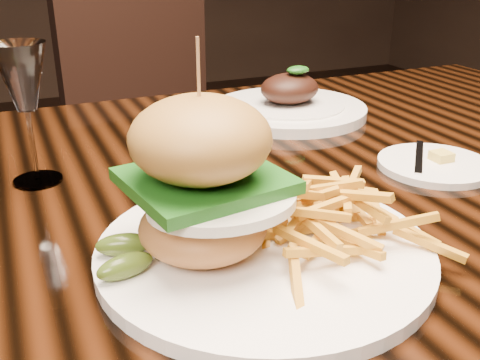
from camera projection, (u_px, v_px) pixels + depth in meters
name	position (u px, v px, depth m)	size (l,w,h in m)	color
dining_table	(238.00, 224.00, 0.79)	(1.60, 0.90, 0.75)	black
burger_plate	(252.00, 209.00, 0.54)	(0.33, 0.33, 0.22)	white
side_saucer	(434.00, 164.00, 0.78)	(0.16, 0.16, 0.02)	white
ramekin	(191.00, 167.00, 0.74)	(0.07, 0.07, 0.03)	white
wine_glass	(23.00, 82.00, 0.69)	(0.07, 0.07, 0.18)	white
far_dish	(289.00, 106.00, 1.01)	(0.28, 0.28, 0.09)	white
chair_far	(158.00, 127.00, 1.64)	(0.55, 0.55, 0.95)	black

